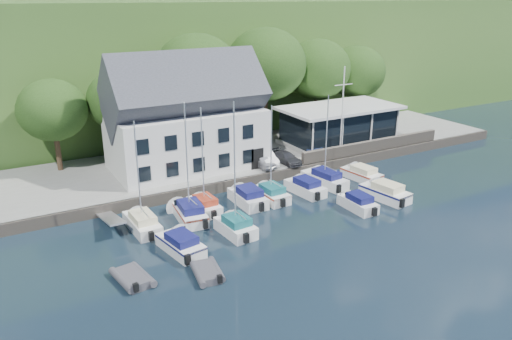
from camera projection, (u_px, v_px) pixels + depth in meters
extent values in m
plane|color=black|center=(354.00, 224.00, 38.53)|extent=(180.00, 180.00, 0.00)
cube|color=gray|center=(246.00, 157.00, 52.75)|extent=(60.00, 13.00, 1.00)
cube|color=#62594E|center=(279.00, 176.00, 47.41)|extent=(60.00, 0.30, 1.00)
cube|color=#2F541F|center=(125.00, 48.00, 86.82)|extent=(160.00, 75.00, 16.00)
cube|color=#62594E|center=(373.00, 146.00, 52.92)|extent=(18.00, 0.50, 1.20)
imported|color=#B6B7BB|center=(262.00, 161.00, 48.11)|extent=(1.67, 3.66, 1.22)
imported|color=silver|center=(266.00, 157.00, 48.96)|extent=(1.95, 4.15, 1.32)
imported|color=#2C2C31|center=(286.00, 158.00, 49.20)|extent=(1.96, 3.97, 1.11)
imported|color=navy|center=(314.00, 148.00, 52.02)|extent=(2.48, 3.88, 1.24)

